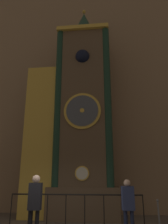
{
  "coord_description": "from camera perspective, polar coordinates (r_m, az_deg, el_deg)",
  "views": [
    {
      "loc": [
        1.59,
        -5.51,
        1.67
      ],
      "look_at": [
        0.5,
        4.5,
        4.69
      ],
      "focal_mm": 35.0,
      "sensor_mm": 36.0,
      "label": 1
    }
  ],
  "objects": [
    {
      "name": "visitor_far",
      "position": [
        6.9,
        11.45,
        -22.28
      ],
      "size": [
        0.37,
        0.27,
        1.62
      ],
      "rotation": [
        0.0,
        0.0,
        0.17
      ],
      "color": "#1B213A",
      "rests_on": "ground_plane"
    },
    {
      "name": "visitor_near",
      "position": [
        6.54,
        -12.71,
        -21.8
      ],
      "size": [
        0.35,
        0.24,
        1.74
      ],
      "rotation": [
        0.0,
        0.0,
        0.04
      ],
      "color": "black",
      "rests_on": "ground_plane"
    },
    {
      "name": "railing_fence",
      "position": [
        8.05,
        -2.32,
        -24.16
      ],
      "size": [
        4.54,
        0.05,
        1.13
      ],
      "color": "black",
      "rests_on": "ground_plane"
    },
    {
      "name": "clock_tower",
      "position": [
        10.46,
        -2.7,
        -1.8
      ],
      "size": [
        4.24,
        1.8,
        10.65
      ],
      "color": "brown",
      "rests_on": "ground_plane"
    },
    {
      "name": "cathedral_back_wall",
      "position": [
        12.92,
        -1.93,
        10.02
      ],
      "size": [
        24.0,
        0.32,
        14.98
      ],
      "color": "#997A5B",
      "rests_on": "ground_plane"
    },
    {
      "name": "stanchion_post",
      "position": [
        8.4,
        19.08,
        -25.22
      ],
      "size": [
        0.28,
        0.28,
        0.97
      ],
      "color": "gray",
      "rests_on": "ground_plane"
    }
  ]
}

